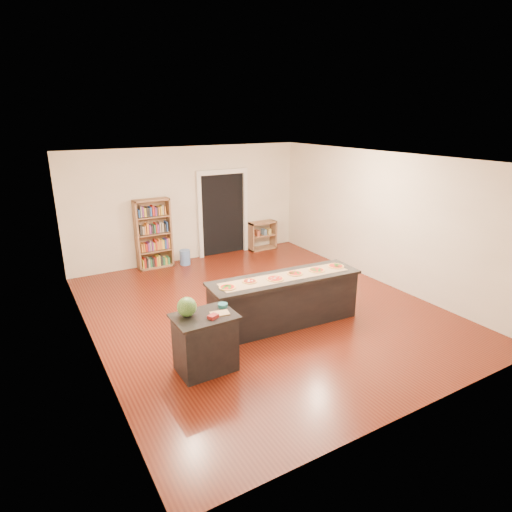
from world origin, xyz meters
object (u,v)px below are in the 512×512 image
side_counter (205,343)px  watermelon (187,307)px  kitchen_island (284,300)px  low_shelf (262,235)px  waste_bin (185,257)px  bookshelf (154,234)px

side_counter → watermelon: size_ratio=3.17×
kitchen_island → low_shelf: (1.95, 4.01, -0.07)m
kitchen_island → low_shelf: 4.45m
kitchen_island → low_shelf: size_ratio=3.52×
waste_bin → low_shelf: bearing=4.1°
side_counter → low_shelf: (3.71, 4.63, -0.05)m
side_counter → waste_bin: bearing=71.6°
side_counter → waste_bin: 4.69m
waste_bin → watermelon: (-1.61, -4.36, 0.81)m
side_counter → waste_bin: (1.41, 4.47, -0.25)m
kitchen_island → waste_bin: size_ratio=7.31×
bookshelf → waste_bin: size_ratio=4.51×
bookshelf → watermelon: bookshelf is taller
watermelon → low_shelf: bearing=49.1°
low_shelf → waste_bin: 2.32m
bookshelf → watermelon: size_ratio=6.08×
low_shelf → watermelon: size_ratio=2.79×
waste_bin → side_counter: bearing=-107.5°
low_shelf → waste_bin: size_ratio=2.07×
waste_bin → watermelon: watermelon is taller
bookshelf → low_shelf: 3.02m
kitchen_island → waste_bin: kitchen_island is taller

